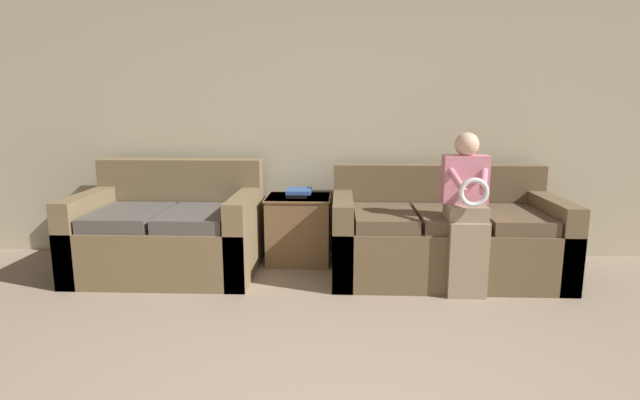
# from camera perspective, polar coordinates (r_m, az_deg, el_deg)

# --- Properties ---
(wall_back) EXTENTS (6.92, 0.06, 2.55)m
(wall_back) POSITION_cam_1_polar(r_m,az_deg,el_deg) (4.69, 2.05, 9.12)
(wall_back) COLOR #BCB293
(wall_back) RESTS_ON ground_plane
(couch_main) EXTENTS (1.85, 0.98, 0.89)m
(couch_main) POSITION_cam_1_polar(r_m,az_deg,el_deg) (4.33, 13.90, -4.06)
(couch_main) COLOR brown
(couch_main) RESTS_ON ground_plane
(couch_side) EXTENTS (1.47, 1.00, 0.93)m
(couch_side) POSITION_cam_1_polar(r_m,az_deg,el_deg) (4.47, -16.71, -3.66)
(couch_side) COLOR brown
(couch_side) RESTS_ON ground_plane
(child_left_seated) EXTENTS (0.34, 0.38, 1.21)m
(child_left_seated) POSITION_cam_1_polar(r_m,az_deg,el_deg) (3.88, 16.40, -0.72)
(child_left_seated) COLOR gray
(child_left_seated) RESTS_ON ground_plane
(side_shelf) EXTENTS (0.58, 0.50, 0.60)m
(side_shelf) POSITION_cam_1_polar(r_m,az_deg,el_deg) (4.54, -2.45, -3.24)
(side_shelf) COLOR brown
(side_shelf) RESTS_ON ground_plane
(book_stack) EXTENTS (0.22, 0.26, 0.07)m
(book_stack) POSITION_cam_1_polar(r_m,az_deg,el_deg) (4.48, -2.49, 0.87)
(book_stack) COLOR #4C4C56
(book_stack) RESTS_ON side_shelf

